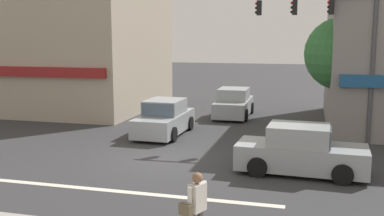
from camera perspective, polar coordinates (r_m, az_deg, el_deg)
ground_plane at (r=16.25m, az=-3.67°, el=-6.58°), size 120.00×120.00×0.00m
lane_marking_stripe at (r=13.13m, az=-8.60°, el=-10.48°), size 9.00×0.24×0.01m
building_left_block at (r=29.70m, az=-17.92°, el=7.81°), size 13.30×9.92×7.93m
street_tree at (r=21.07m, az=18.44°, el=6.51°), size 3.24×3.24×5.25m
utility_pole_near_left at (r=24.67m, az=-18.68°, el=7.15°), size 1.40×0.22×7.23m
traffic_light_mast at (r=19.23m, az=18.26°, el=8.39°), size 4.89×0.42×6.20m
sedan_parked_curbside at (r=24.88m, az=5.31°, el=0.53°), size 1.91×4.12×1.58m
sedan_waiting_far at (r=20.24m, az=-3.53°, el=-1.39°), size 1.93×4.13×1.58m
sedan_crossing_center at (r=14.92m, az=13.63°, el=-5.42°), size 4.18×2.03×1.58m
pedestrian_foreground_with_bag at (r=9.32m, az=0.57°, el=-12.45°), size 0.50×0.65×1.67m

